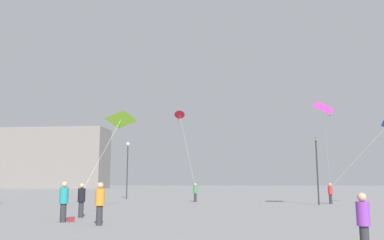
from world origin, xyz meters
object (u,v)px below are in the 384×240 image
(person_in_teal, at_px, (64,200))
(lamppost_east, at_px, (317,159))
(person_in_green, at_px, (195,192))
(person_in_black, at_px, (81,199))
(person_in_red, at_px, (330,192))
(handbag_beside_flyer, at_px, (71,219))
(person_in_purple, at_px, (363,220))
(kite_crimson_diamond, at_px, (180,115))
(kite_magenta_delta, at_px, (324,108))
(lamppost_west, at_px, (127,162))
(building_left_hall, at_px, (54,158))
(kite_lime_delta, at_px, (121,120))
(person_in_orange, at_px, (100,202))

(person_in_teal, bearing_deg, lamppost_east, -4.27)
(person_in_green, height_order, person_in_black, person_in_black)
(person_in_teal, distance_m, person_in_black, 2.26)
(person_in_red, relative_size, handbag_beside_flyer, 5.30)
(person_in_teal, height_order, person_in_purple, person_in_teal)
(person_in_green, bearing_deg, kite_crimson_diamond, 37.26)
(person_in_black, distance_m, kite_crimson_diamond, 16.25)
(kite_magenta_delta, bearing_deg, person_in_red, 70.23)
(kite_magenta_delta, bearing_deg, person_in_green, 142.59)
(person_in_black, bearing_deg, lamppost_west, 61.60)
(kite_magenta_delta, distance_m, building_left_hall, 84.30)
(lamppost_east, bearing_deg, person_in_teal, -140.51)
(person_in_green, height_order, kite_crimson_diamond, kite_crimson_diamond)
(person_in_teal, distance_m, kite_lime_delta, 9.74)
(person_in_red, relative_size, person_in_purple, 1.08)
(person_in_green, distance_m, person_in_purple, 25.48)
(person_in_red, height_order, person_in_green, person_in_red)
(person_in_green, relative_size, building_left_hall, 0.06)
(person_in_green, bearing_deg, person_in_orange, 76.19)
(person_in_purple, bearing_deg, person_in_black, -23.79)
(person_in_black, bearing_deg, kite_magenta_delta, -5.48)
(lamppost_west, bearing_deg, lamppost_east, -29.98)
(person_in_teal, bearing_deg, handbag_beside_flyer, -27.82)
(kite_magenta_delta, bearing_deg, lamppost_west, 143.19)
(person_in_red, relative_size, person_in_green, 1.02)
(handbag_beside_flyer, bearing_deg, kite_magenta_delta, 33.33)
(person_in_black, bearing_deg, kite_crimson_diamond, 40.22)
(building_left_hall, height_order, handbag_beside_flyer, building_left_hall)
(lamppost_west, bearing_deg, person_in_teal, -86.68)
(person_in_purple, relative_size, lamppost_west, 0.27)
(person_in_red, bearing_deg, handbag_beside_flyer, 82.22)
(person_in_red, xyz_separation_m, handbag_beside_flyer, (-16.83, -14.50, -0.81))
(person_in_green, xyz_separation_m, person_in_black, (-5.79, -15.22, 0.05))
(person_in_teal, relative_size, lamppost_east, 0.34)
(person_in_orange, height_order, person_in_black, person_in_orange)
(kite_magenta_delta, xyz_separation_m, lamppost_west, (-16.88, 12.64, -3.31))
(kite_magenta_delta, bearing_deg, building_left_hall, 123.64)
(person_in_green, xyz_separation_m, lamppost_east, (9.76, -4.54, 2.69))
(person_in_teal, relative_size, person_in_black, 1.06)
(person_in_green, xyz_separation_m, building_left_hall, (-37.06, 62.82, 6.67))
(kite_lime_delta, bearing_deg, person_in_teal, -95.66)
(lamppost_east, height_order, handbag_beside_flyer, lamppost_east)
(person_in_red, height_order, lamppost_east, lamppost_east)
(person_in_black, xyz_separation_m, lamppost_west, (-1.46, 20.49, 2.93))
(person_in_orange, xyz_separation_m, kite_magenta_delta, (13.57, 11.32, 6.19))
(kite_crimson_diamond, bearing_deg, lamppost_east, -16.93)
(person_in_teal, distance_m, building_left_hall, 86.36)
(person_in_red, height_order, lamppost_west, lamppost_west)
(person_in_purple, relative_size, kite_crimson_diamond, 0.23)
(person_in_teal, xyz_separation_m, lamppost_west, (-1.32, 22.74, 2.87))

